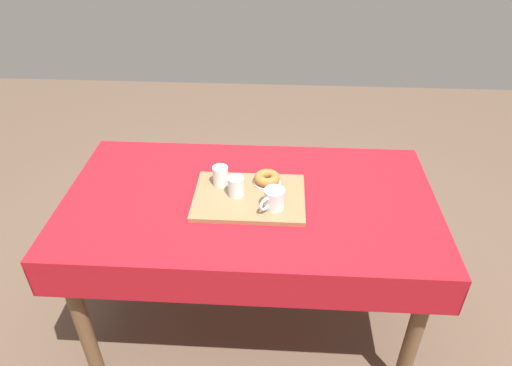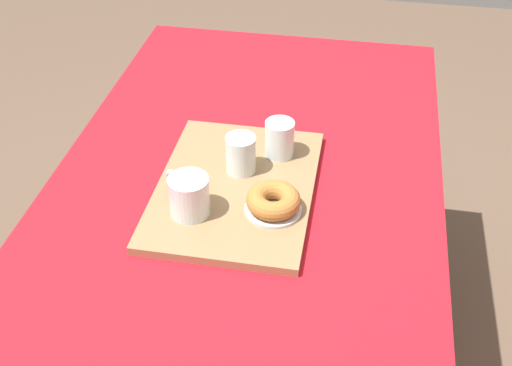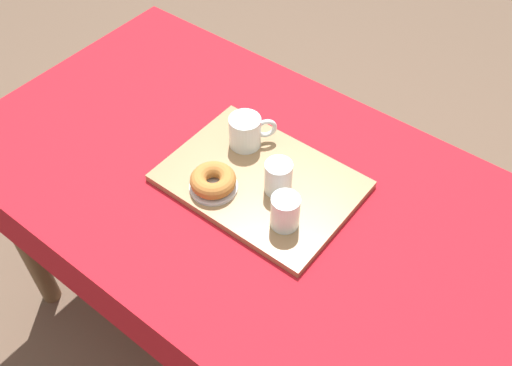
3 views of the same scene
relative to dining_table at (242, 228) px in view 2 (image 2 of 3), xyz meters
The scene contains 7 objects.
dining_table is the anchor object (origin of this frame).
serving_tray 0.11m from the dining_table, 78.20° to the right, with size 0.45×0.33×0.02m, color olive.
tea_mug_left 0.21m from the dining_table, 39.94° to the right, with size 0.10×0.11×0.08m.
water_glass_near 0.21m from the dining_table, 153.98° to the left, with size 0.07×0.07×0.08m.
water_glass_far 0.17m from the dining_table, 167.77° to the right, with size 0.07×0.07×0.08m.
donut_plate_left 0.16m from the dining_table, 48.67° to the left, with size 0.12×0.12×0.01m, color silver.
sugar_donut_left 0.18m from the dining_table, 48.67° to the left, with size 0.11×0.11×0.04m, color #A3662D.
Camera 2 is at (1.08, 0.23, 1.66)m, focal length 46.46 mm.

